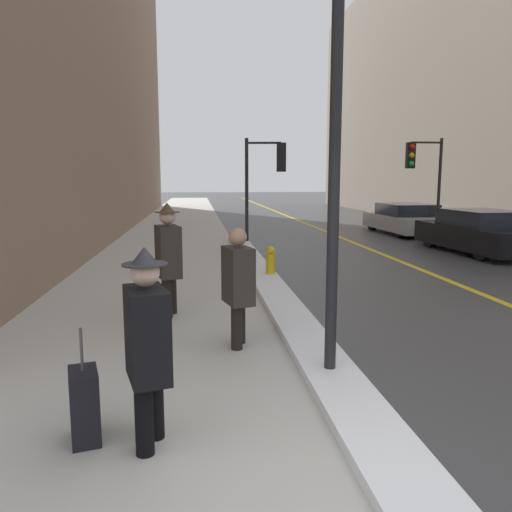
% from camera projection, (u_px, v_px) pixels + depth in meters
% --- Properties ---
extents(sidewalk_slab, '(4.00, 80.00, 0.01)m').
position_uv_depth(sidewalk_slab, '(174.00, 239.00, 17.64)').
color(sidewalk_slab, '#B2AFA8').
rests_on(sidewalk_slab, ground).
extents(road_centre_stripe, '(0.16, 80.00, 0.00)m').
position_uv_depth(road_centre_stripe, '(339.00, 237.00, 18.34)').
color(road_centre_stripe, gold).
rests_on(road_centre_stripe, ground).
extents(snow_bank_curb, '(0.59, 15.81, 0.12)m').
position_uv_depth(snow_bank_curb, '(270.00, 286.00, 9.58)').
color(snow_bank_curb, white).
rests_on(snow_bank_curb, ground).
extents(building_facade_right, '(6.00, 36.00, 14.45)m').
position_uv_depth(building_facade_right, '(477.00, 77.00, 25.16)').
color(building_facade_right, gray).
rests_on(building_facade_right, ground).
extents(lamp_post, '(0.28, 0.28, 4.13)m').
position_uv_depth(lamp_post, '(335.00, 135.00, 4.93)').
color(lamp_post, black).
rests_on(lamp_post, ground).
extents(traffic_light_near, '(1.31, 0.35, 3.39)m').
position_uv_depth(traffic_light_near, '(269.00, 168.00, 15.85)').
color(traffic_light_near, black).
rests_on(traffic_light_near, ground).
extents(traffic_light_far, '(1.31, 0.32, 3.53)m').
position_uv_depth(traffic_light_far, '(421.00, 167.00, 17.60)').
color(traffic_light_far, black).
rests_on(traffic_light_far, ground).
extents(pedestrian_in_glasses, '(0.40, 0.55, 1.60)m').
position_uv_depth(pedestrian_in_glasses, '(147.00, 341.00, 3.81)').
color(pedestrian_in_glasses, black).
rests_on(pedestrian_in_glasses, ground).
extents(pedestrian_with_shoulder_bag, '(0.40, 0.72, 1.51)m').
position_uv_depth(pedestrian_with_shoulder_bag, '(238.00, 282.00, 6.19)').
color(pedestrian_with_shoulder_bag, black).
rests_on(pedestrian_with_shoulder_bag, ground).
extents(pedestrian_in_fedora, '(0.44, 0.60, 1.75)m').
position_uv_depth(pedestrian_in_fedora, '(168.00, 255.00, 7.57)').
color(pedestrian_in_fedora, black).
rests_on(pedestrian_in_fedora, ground).
extents(parked_car_black, '(1.96, 4.40, 1.24)m').
position_uv_depth(parked_car_black, '(479.00, 232.00, 14.30)').
color(parked_car_black, black).
rests_on(parked_car_black, ground).
extents(parked_car_silver, '(1.90, 4.41, 1.16)m').
position_uv_depth(parked_car_silver, '(405.00, 219.00, 19.41)').
color(parked_car_silver, '#B2B2B7').
rests_on(parked_car_silver, ground).
extents(rolling_suitcase, '(0.30, 0.40, 0.95)m').
position_uv_depth(rolling_suitcase, '(85.00, 406.00, 3.98)').
color(rolling_suitcase, black).
rests_on(rolling_suitcase, ground).
extents(fire_hydrant, '(0.20, 0.20, 0.70)m').
position_uv_depth(fire_hydrant, '(271.00, 263.00, 10.55)').
color(fire_hydrant, gold).
rests_on(fire_hydrant, ground).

